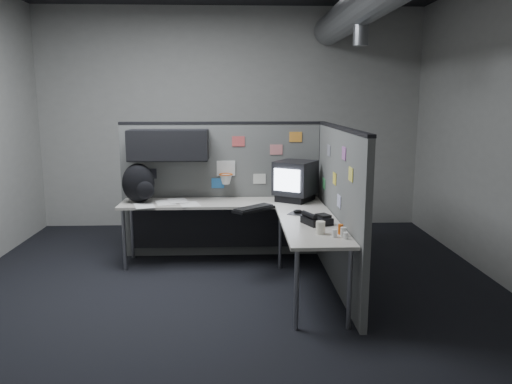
{
  "coord_description": "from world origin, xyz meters",
  "views": [
    {
      "loc": [
        0.07,
        -4.64,
        1.9
      ],
      "look_at": [
        0.27,
        0.35,
        0.96
      ],
      "focal_mm": 35.0,
      "sensor_mm": 36.0,
      "label": 1
    }
  ],
  "objects_px": {
    "desk": "(243,217)",
    "monitor": "(295,180)",
    "keyboard": "(254,209)",
    "backpack": "(139,184)",
    "phone": "(316,219)"
  },
  "relations": [
    {
      "from": "monitor",
      "to": "keyboard",
      "type": "xyz_separation_m",
      "value": [
        -0.5,
        -0.5,
        -0.22
      ]
    },
    {
      "from": "monitor",
      "to": "backpack",
      "type": "bearing_deg",
      "value": 169.21
    },
    {
      "from": "monitor",
      "to": "backpack",
      "type": "distance_m",
      "value": 1.78
    },
    {
      "from": "desk",
      "to": "monitor",
      "type": "relative_size",
      "value": 4.13
    },
    {
      "from": "backpack",
      "to": "phone",
      "type": "bearing_deg",
      "value": -49.36
    },
    {
      "from": "monitor",
      "to": "backpack",
      "type": "height_order",
      "value": "monitor"
    },
    {
      "from": "keyboard",
      "to": "backpack",
      "type": "height_order",
      "value": "backpack"
    },
    {
      "from": "desk",
      "to": "backpack",
      "type": "bearing_deg",
      "value": 167.18
    },
    {
      "from": "phone",
      "to": "backpack",
      "type": "bearing_deg",
      "value": 137.7
    },
    {
      "from": "keyboard",
      "to": "phone",
      "type": "bearing_deg",
      "value": -43.5
    },
    {
      "from": "keyboard",
      "to": "backpack",
      "type": "relative_size",
      "value": 1.06
    },
    {
      "from": "phone",
      "to": "backpack",
      "type": "relative_size",
      "value": 0.69
    },
    {
      "from": "monitor",
      "to": "keyboard",
      "type": "relative_size",
      "value": 1.18
    },
    {
      "from": "keyboard",
      "to": "backpack",
      "type": "distance_m",
      "value": 1.38
    },
    {
      "from": "monitor",
      "to": "phone",
      "type": "relative_size",
      "value": 1.8
    }
  ]
}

